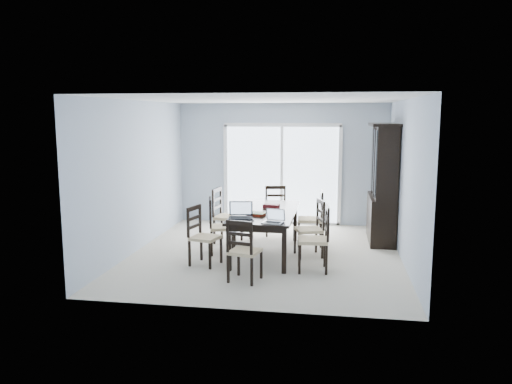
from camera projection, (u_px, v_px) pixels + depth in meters
floor at (266, 254)px, 8.52m from camera, size 5.00×5.00×0.00m
ceiling at (266, 99)px, 8.12m from camera, size 5.00×5.00×0.00m
back_wall at (282, 164)px, 10.76m from camera, size 4.50×0.02×2.60m
wall_left at (138, 176)px, 8.68m from camera, size 0.02×5.00×2.60m
wall_right at (405, 181)px, 7.97m from camera, size 0.02×5.00×2.60m
balcony at (286, 216)px, 11.95m from camera, size 4.50×2.00×0.10m
railing at (290, 186)px, 12.83m from camera, size 4.50×0.06×1.10m
dining_table at (266, 215)px, 8.42m from camera, size 1.00×2.20×0.75m
china_hutch at (383, 184)px, 9.26m from camera, size 0.50×1.38×2.20m
sliding_door at (282, 174)px, 10.77m from camera, size 2.52×0.05×2.18m
chair_left_near at (200, 229)px, 7.86m from camera, size 0.51×0.50×1.08m
chair_left_mid at (217, 220)px, 8.49m from camera, size 0.52×0.51×1.11m
chair_left_far at (223, 209)px, 9.24m from camera, size 0.51×0.49×1.17m
chair_right_near at (320, 231)px, 7.52m from camera, size 0.49×0.47×1.17m
chair_right_mid at (314, 222)px, 8.33m from camera, size 0.53×0.53×1.10m
chair_right_far at (316, 212)px, 9.02m from camera, size 0.48×0.46×1.15m
chair_end_near at (242, 244)px, 6.98m from camera, size 0.48×0.49×1.06m
chair_end_far at (276, 205)px, 9.91m from camera, size 0.48×0.49×1.10m
laptop_dark at (241, 215)px, 7.77m from camera, size 0.41×0.32×0.26m
laptop_silver at (273, 220)px, 7.44m from camera, size 0.34×0.27×0.21m
book_stack at (256, 214)px, 8.04m from camera, size 0.33×0.28×0.05m
cell_phone at (251, 220)px, 7.62m from camera, size 0.11×0.09×0.01m
game_box at (271, 206)px, 8.64m from camera, size 0.29×0.18×0.07m
hot_tub at (249, 193)px, 11.97m from camera, size 2.04×1.87×0.96m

